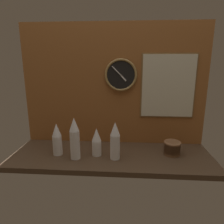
# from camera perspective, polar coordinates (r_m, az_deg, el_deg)

# --- Properties ---
(ground_plane) EXTENTS (1.60, 0.56, 0.04)m
(ground_plane) POSITION_cam_1_polar(r_m,az_deg,el_deg) (1.67, -0.15, -12.41)
(ground_plane) COLOR #4C3826
(wall_tiled_back) EXTENTS (1.60, 0.03, 1.05)m
(wall_tiled_back) POSITION_cam_1_polar(r_m,az_deg,el_deg) (1.77, 0.47, 7.60)
(wall_tiled_back) COLOR #A3602D
(wall_tiled_back) RESTS_ON ground_plane
(cup_stack_center) EXTENTS (0.08, 0.08, 0.22)m
(cup_stack_center) POSITION_cam_1_polar(r_m,az_deg,el_deg) (1.60, -4.43, -8.48)
(cup_stack_center) COLOR white
(cup_stack_center) RESTS_ON ground_plane
(cup_stack_center_right) EXTENTS (0.08, 0.08, 0.29)m
(cup_stack_center_right) POSITION_cam_1_polar(r_m,az_deg,el_deg) (1.53, 0.88, -8.18)
(cup_stack_center_right) COLOR white
(cup_stack_center_right) RESTS_ON ground_plane
(cup_stack_left) EXTENTS (0.08, 0.08, 0.26)m
(cup_stack_left) POSITION_cam_1_polar(r_m,az_deg,el_deg) (1.66, -15.43, -7.48)
(cup_stack_left) COLOR white
(cup_stack_left) RESTS_ON ground_plane
(cup_stack_center_left) EXTENTS (0.08, 0.08, 0.33)m
(cup_stack_center_left) POSITION_cam_1_polar(r_m,az_deg,el_deg) (1.55, -10.62, -7.41)
(cup_stack_center_left) COLOR white
(cup_stack_center_left) RESTS_ON ground_plane
(bowl_stack_far_right) EXTENTS (0.13, 0.13, 0.11)m
(bowl_stack_far_right) POSITION_cam_1_polar(r_m,az_deg,el_deg) (1.69, 16.79, -9.70)
(bowl_stack_far_right) COLOR brown
(bowl_stack_far_right) RESTS_ON ground_plane
(wall_clock) EXTENTS (0.28, 0.03, 0.28)m
(wall_clock) POSITION_cam_1_polar(r_m,az_deg,el_deg) (1.73, 2.54, 10.51)
(wall_clock) COLOR black
(menu_board) EXTENTS (0.47, 0.01, 0.55)m
(menu_board) POSITION_cam_1_polar(r_m,az_deg,el_deg) (1.78, 15.73, 7.09)
(menu_board) COLOR olive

